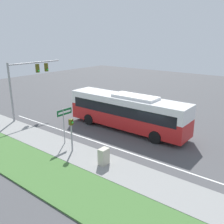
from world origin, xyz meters
name	(u,v)px	position (x,y,z in m)	size (l,w,h in m)	color
ground_plane	(155,139)	(0.00, 0.00, 0.00)	(80.00, 80.00, 0.00)	#4C4C4F
sidewalk	(110,166)	(-6.20, 0.00, 0.06)	(2.80, 80.00, 0.12)	gray
grass_verge	(75,189)	(-9.40, 0.00, 0.05)	(3.60, 80.00, 0.10)	#477538
lane_divider_near	(132,154)	(-3.60, 0.00, 0.00)	(0.14, 30.00, 0.01)	silver
bus	(127,110)	(0.33, 3.21, 1.87)	(2.66, 11.89, 3.42)	red
signal_gantry	(27,78)	(-3.07, 13.46, 4.33)	(6.36, 0.41, 6.03)	#939399
pedestrian_signal	(71,130)	(-6.15, 3.69, 1.82)	(0.28, 0.34, 2.64)	#939399
street_sign	(64,119)	(-5.46, 5.23, 2.16)	(1.49, 0.08, 3.00)	#939399
utility_cabinet	(104,156)	(-6.29, 0.47, 0.69)	(0.71, 0.49, 1.14)	#B7B29E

